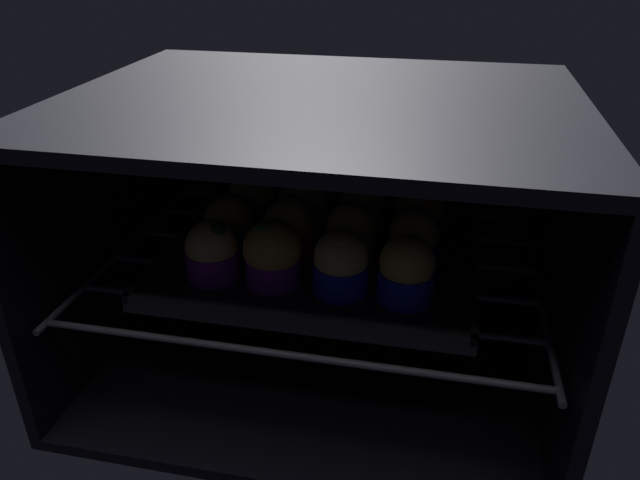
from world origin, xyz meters
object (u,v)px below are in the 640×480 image
Objects in this scene: muffin_row0_col2 at (341,264)px; muffin_row1_col3 at (413,240)px; muffin_row2_col2 at (362,209)px; muffin_row1_col0 at (229,224)px; muffin_row2_col1 at (305,203)px; muffin_row1_col1 at (289,228)px; muffin_row0_col0 at (212,252)px; muffin_row2_col0 at (252,198)px; muffin_row0_col1 at (272,255)px; muffin_row1_col2 at (351,234)px; muffin_row0_col3 at (407,271)px; muffin_row2_col3 at (419,212)px; baking_tray at (320,258)px.

muffin_row0_col2 is 10.88cm from muffin_row1_col3.
muffin_row0_col2 is 0.95× the size of muffin_row2_col2.
muffin_row2_col1 is at bearing 45.12° from muffin_row1_col0.
muffin_row1_col1 and muffin_row2_col2 have the same top height.
muffin_row0_col0 is 0.91× the size of muffin_row2_col2.
muffin_row1_col0 is 7.92cm from muffin_row2_col0.
muffin_row1_col1 is at bearing -135.59° from muffin_row2_col2.
muffin_row2_col0 reaches higher than muffin_row0_col1.
muffin_row2_col2 is (0.29, 7.52, 0.05)cm from muffin_row1_col2.
muffin_row1_col0 is at bearing 94.43° from muffin_row0_col0.
muffin_row1_col1 reaches higher than muffin_row2_col1.
muffin_row0_col0 is 17.22cm from muffin_row1_col2.
muffin_row0_col1 is at bearing 178.80° from muffin_row0_col3.
muffin_row1_col1 is 11.48cm from muffin_row2_col2.
muffin_row2_col0 is 1.03× the size of muffin_row2_col2.
muffin_row1_col0 is 23.54cm from muffin_row1_col3.
muffin_row1_col1 is at bearing -91.09° from muffin_row2_col1.
muffin_row0_col2 is 1.04× the size of muffin_row1_col0.
muffin_row0_col3 is at bearing -0.26° from muffin_row0_col0.
muffin_row0_col3 reaches higher than muffin_row1_col3.
muffin_row0_col3 is at bearing -91.50° from muffin_row1_col3.
muffin_row2_col0 is (-15.34, 15.40, 0.16)cm from muffin_row0_col2.
muffin_row2_col2 is at bearing 44.92° from muffin_row0_col0.
muffin_row2_col1 is 0.97× the size of muffin_row2_col3.
muffin_row2_col3 is (15.62, 0.06, 0.07)cm from muffin_row2_col1.
muffin_row0_col2 reaches higher than baking_tray.
muffin_row2_col2 is (-7.41, 7.68, 0.06)cm from muffin_row1_col3.
muffin_row0_col3 is 0.98× the size of muffin_row1_col1.
muffin_row0_col0 is 0.92× the size of muffin_row1_col1.
muffin_row0_col3 is 1.07× the size of muffin_row1_col0.
muffin_row2_col3 reaches higher than muffin_row0_col0.
muffin_row2_col3 is at bearing 44.44° from muffin_row0_col1.
muffin_row2_col0 is 15.53cm from muffin_row2_col2.
muffin_row0_col1 is 0.96× the size of muffin_row2_col0.
muffin_row0_col2 is 0.98× the size of muffin_row0_col3.
muffin_row2_col0 is at bearing -179.78° from muffin_row2_col2.
muffin_row1_col3 is 0.93× the size of muffin_row2_col2.
muffin_row1_col1 is 0.99× the size of muffin_row2_col2.
baking_tray is at bearing 62.13° from muffin_row0_col1.
muffin_row2_col0 is (0.60, 7.89, 0.31)cm from muffin_row1_col0.
muffin_row2_col0 is 1.04× the size of muffin_row2_col3.
muffin_row0_col2 is at bearing -62.54° from baking_tray.
muffin_row1_col0 reaches higher than baking_tray.
muffin_row1_col2 is at bearing 27.62° from muffin_row0_col0.
muffin_row0_col1 reaches higher than muffin_row0_col3.
muffin_row0_col0 is at bearing -134.52° from muffin_row1_col1.
muffin_row0_col3 is at bearing -1.07° from muffin_row0_col2.
muffin_row0_col3 is 0.94× the size of muffin_row2_col0.
muffin_row0_col1 reaches higher than muffin_row2_col1.
baking_tray is at bearing -177.60° from muffin_row1_col2.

